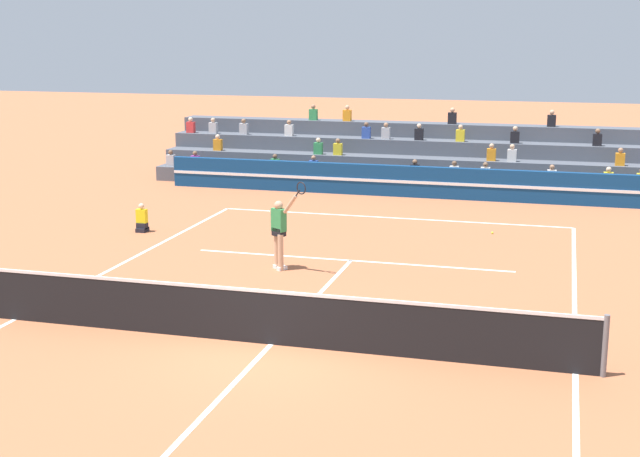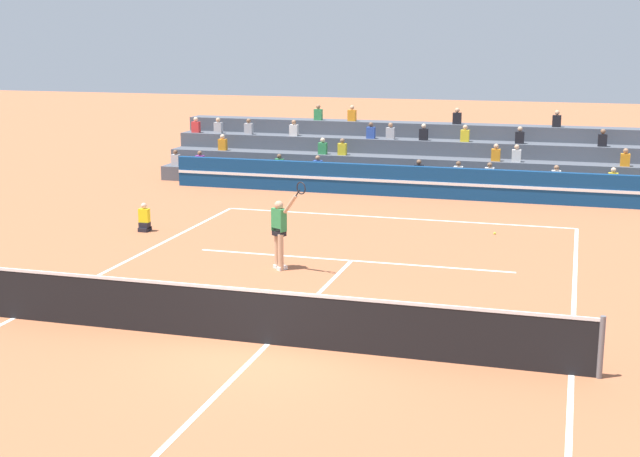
{
  "view_description": "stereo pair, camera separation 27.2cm",
  "coord_description": "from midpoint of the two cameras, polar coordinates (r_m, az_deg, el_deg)",
  "views": [
    {
      "loc": [
        5.09,
        -14.99,
        5.78
      ],
      "look_at": [
        -0.46,
        5.1,
        1.1
      ],
      "focal_mm": 50.0,
      "sensor_mm": 36.0,
      "label": 1
    },
    {
      "loc": [
        5.35,
        -14.92,
        5.78
      ],
      "look_at": [
        -0.46,
        5.1,
        1.1
      ],
      "focal_mm": 50.0,
      "sensor_mm": 36.0,
      "label": 2
    }
  ],
  "objects": [
    {
      "name": "sponsor_banner_wall",
      "position": [
        31.42,
        6.39,
        2.99
      ],
      "size": [
        18.0,
        0.26,
        1.1
      ],
      "color": "navy",
      "rests_on": "ground"
    },
    {
      "name": "tennis_net",
      "position": [
        16.68,
        -2.93,
        -5.65
      ],
      "size": [
        12.0,
        0.1,
        1.1
      ],
      "color": "slate",
      "rests_on": "ground"
    },
    {
      "name": "court_lines",
      "position": [
        16.86,
        -2.91,
        -7.39
      ],
      "size": [
        11.1,
        23.9,
        0.01
      ],
      "color": "white",
      "rests_on": "ground"
    },
    {
      "name": "tennis_ball",
      "position": [
        26.14,
        11.41,
        -0.3
      ],
      "size": [
        0.07,
        0.07,
        0.07
      ],
      "primitive_type": "sphere",
      "color": "#C6DB33",
      "rests_on": "ground"
    },
    {
      "name": "bleacher_stand",
      "position": [
        34.46,
        7.31,
        4.29
      ],
      "size": [
        20.4,
        3.8,
        2.83
      ],
      "color": "#4C515B",
      "rests_on": "ground"
    },
    {
      "name": "ground_plane",
      "position": [
        16.86,
        -2.91,
        -7.41
      ],
      "size": [
        120.0,
        120.0,
        0.0
      ],
      "primitive_type": "plane",
      "color": "#AD603D"
    },
    {
      "name": "tennis_player",
      "position": [
        21.73,
        -2.23,
        -0.11
      ],
      "size": [
        1.14,
        0.76,
        2.34
      ],
      "color": "tan",
      "rests_on": "ground"
    },
    {
      "name": "ball_kid_courtside",
      "position": [
        26.45,
        -10.88,
        0.53
      ],
      "size": [
        0.3,
        0.36,
        0.84
      ],
      "color": "black",
      "rests_on": "ground"
    }
  ]
}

